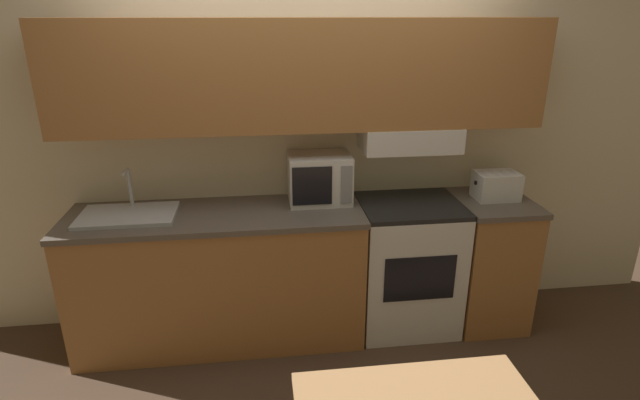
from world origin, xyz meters
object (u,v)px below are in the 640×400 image
stove_range (406,265)px  toaster (496,185)px  sink_basin (128,214)px  microwave (319,178)px

stove_range → toaster: 0.81m
toaster → sink_basin: sink_basin is taller
stove_range → sink_basin: size_ratio=1.58×
toaster → sink_basin: 2.39m
stove_range → microwave: 0.86m
stove_range → toaster: bearing=2.0°
stove_range → toaster: size_ratio=3.08×
toaster → microwave: bearing=175.3°
sink_basin → toaster: bearing=0.6°
toaster → sink_basin: size_ratio=0.51×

